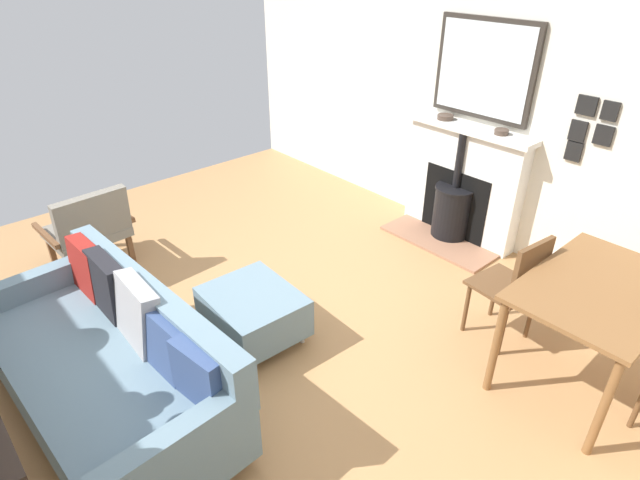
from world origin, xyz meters
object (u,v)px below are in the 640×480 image
fireplace (459,191)px  dining_chair_near_fireplace (516,283)px  sofa (112,362)px  armchair_accent (89,227)px  ottoman (253,311)px  mantel_bowl_far (502,131)px  dining_table (598,299)px  mantel_bowl_near (445,117)px

fireplace → dining_chair_near_fireplace: size_ratio=1.46×
sofa → armchair_accent: size_ratio=2.48×
ottoman → armchair_accent: size_ratio=0.89×
mantel_bowl_far → dining_table: mantel_bowl_far is taller
mantel_bowl_near → armchair_accent: mantel_bowl_near is taller
armchair_accent → dining_chair_near_fireplace: bearing=122.6°
dining_table → armchair_accent: bearing=-61.4°
mantel_bowl_near → dining_table: mantel_bowl_near is taller
mantel_bowl_far → ottoman: mantel_bowl_far is taller
dining_chair_near_fireplace → mantel_bowl_far: bearing=-140.4°
mantel_bowl_far → sofa: mantel_bowl_far is taller
mantel_bowl_far → dining_table: 1.80m
mantel_bowl_far → armchair_accent: size_ratio=0.15×
fireplace → dining_table: bearing=58.7°
fireplace → ottoman: size_ratio=1.78×
mantel_bowl_near → dining_chair_near_fireplace: size_ratio=0.17×
armchair_accent → ottoman: bearing=107.3°
mantel_bowl_near → dining_table: 2.28m
ottoman → sofa: bearing=-1.3°
sofa → ottoman: sofa is taller
fireplace → sofa: (3.39, -0.08, -0.12)m
sofa → dining_chair_near_fireplace: bearing=151.6°
sofa → ottoman: bearing=178.7°
armchair_accent → dining_table: (-1.87, 3.42, 0.22)m
sofa → ottoman: size_ratio=2.77×
ottoman → fireplace: bearing=178.6°
mantel_bowl_far → fireplace: bearing=-87.7°
mantel_bowl_near → mantel_bowl_far: mantel_bowl_far is taller
dining_table → dining_chair_near_fireplace: bearing=-89.0°
fireplace → dining_chair_near_fireplace: (1.04, 1.19, 0.03)m
fireplace → mantel_bowl_far: bearing=92.3°
mantel_bowl_far → sofa: (3.40, -0.39, -0.78)m
mantel_bowl_near → ottoman: mantel_bowl_near is taller
fireplace → ottoman: (2.38, -0.06, -0.24)m
fireplace → sofa: size_ratio=0.64×
ottoman → armchair_accent: bearing=-72.7°
fireplace → sofa: bearing=-1.3°
fireplace → ottoman: fireplace is taller
armchair_accent → fireplace: bearing=149.4°
mantel_bowl_far → dining_chair_near_fireplace: size_ratio=0.14×
armchair_accent → mantel_bowl_near: bearing=153.6°
sofa → armchair_accent: sofa is taller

